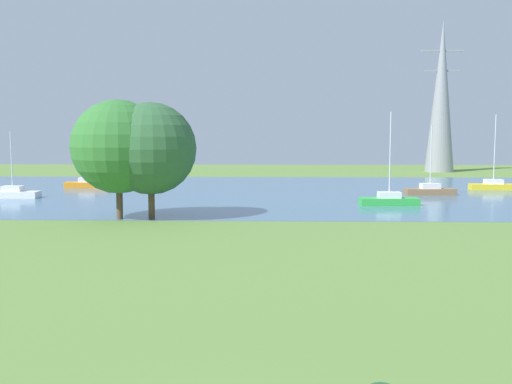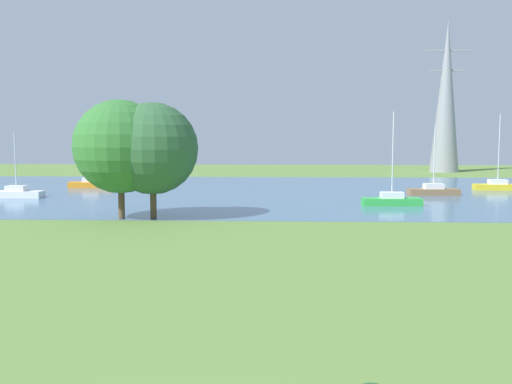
{
  "view_description": "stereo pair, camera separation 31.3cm",
  "coord_description": "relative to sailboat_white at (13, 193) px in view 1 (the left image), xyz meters",
  "views": [
    {
      "loc": [
        1.38,
        -9.11,
        5.9
      ],
      "look_at": [
        0.48,
        20.52,
        2.94
      ],
      "focal_mm": 41.12,
      "sensor_mm": 36.0,
      "label": 1
    },
    {
      "loc": [
        1.69,
        -9.1,
        5.9
      ],
      "look_at": [
        0.48,
        20.52,
        2.94
      ],
      "focal_mm": 41.12,
      "sensor_mm": 36.0,
      "label": 2
    }
  ],
  "objects": [
    {
      "name": "tree_west_near",
      "position": [
        13.3,
        -12.9,
        4.55
      ],
      "size": [
        6.43,
        6.43,
        8.22
      ],
      "color": "brown",
      "rests_on": "ground"
    },
    {
      "name": "sailboat_yellow",
      "position": [
        47.01,
        9.18,
        0.02
      ],
      "size": [
        4.84,
        1.62,
        7.84
      ],
      "color": "yellow",
      "rests_on": "water_surface"
    },
    {
      "name": "sailboat_brown",
      "position": [
        39.0,
        3.81,
        0.01
      ],
      "size": [
        4.9,
        1.85,
        6.62
      ],
      "color": "brown",
      "rests_on": "water_surface"
    },
    {
      "name": "sailboat_orange",
      "position": [
        3.64,
        10.32,
        0.02
      ],
      "size": [
        4.86,
        1.69,
        7.75
      ],
      "color": "orange",
      "rests_on": "water_surface"
    },
    {
      "name": "sailboat_white",
      "position": [
        0.0,
        0.0,
        0.0
      ],
      "size": [
        4.84,
        1.62,
        6.08
      ],
      "color": "white",
      "rests_on": "water_surface"
    },
    {
      "name": "sailboat_green",
      "position": [
        33.45,
        -4.57,
        0.02
      ],
      "size": [
        4.86,
        1.7,
        7.64
      ],
      "color": "green",
      "rests_on": "water_surface"
    },
    {
      "name": "ground_plane",
      "position": [
        22.56,
        -21.64,
        -0.45
      ],
      "size": [
        160.0,
        160.0,
        0.0
      ],
      "primitive_type": "plane",
      "color": "olive"
    },
    {
      "name": "water_surface",
      "position": [
        22.56,
        6.36,
        -0.44
      ],
      "size": [
        140.0,
        40.0,
        0.02
      ],
      "primitive_type": "cube",
      "color": "#497090",
      "rests_on": "ground"
    },
    {
      "name": "tree_east_near",
      "position": [
        15.47,
        -12.65,
        4.41
      ],
      "size": [
        6.35,
        6.35,
        8.05
      ],
      "color": "brown",
      "rests_on": "ground"
    },
    {
      "name": "electricity_pylon",
      "position": [
        49.57,
        38.7,
        11.07
      ],
      "size": [
        6.4,
        4.4,
        23.03
      ],
      "color": "gray",
      "rests_on": "ground"
    }
  ]
}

